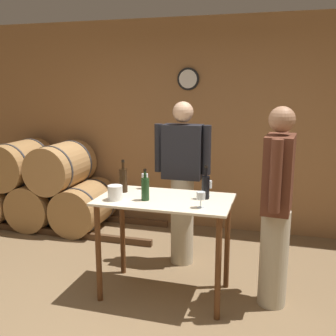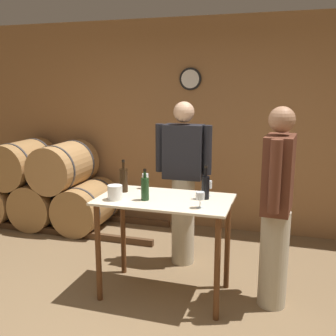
{
  "view_description": "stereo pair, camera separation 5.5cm",
  "coord_description": "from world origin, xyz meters",
  "px_view_note": "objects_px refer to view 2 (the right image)",
  "views": [
    {
      "loc": [
        0.94,
        -2.49,
        1.87
      ],
      "look_at": [
        0.01,
        0.76,
        1.15
      ],
      "focal_mm": 42.0,
      "sensor_mm": 36.0,
      "label": 1
    },
    {
      "loc": [
        1.0,
        -2.47,
        1.87
      ],
      "look_at": [
        0.01,
        0.76,
        1.15
      ],
      "focal_mm": 42.0,
      "sensor_mm": 36.0,
      "label": 2
    }
  ],
  "objects_px": {
    "wine_glass_near_left": "(145,177)",
    "wine_glass_near_center": "(209,185)",
    "wine_bottle_far_left": "(124,179)",
    "ice_bucket": "(115,193)",
    "wine_glass_near_right": "(200,196)",
    "person_visitor_with_scarf": "(277,205)",
    "wine_bottle_center": "(205,187)",
    "wine_bottle_left": "(145,188)",
    "person_host": "(183,180)"
  },
  "relations": [
    {
      "from": "wine_bottle_far_left",
      "to": "wine_glass_near_right",
      "type": "bearing_deg",
      "value": -19.34
    },
    {
      "from": "wine_glass_near_center",
      "to": "person_host",
      "type": "xyz_separation_m",
      "value": [
        -0.37,
        0.5,
        -0.1
      ]
    },
    {
      "from": "wine_bottle_far_left",
      "to": "wine_bottle_left",
      "type": "height_order",
      "value": "wine_bottle_far_left"
    },
    {
      "from": "wine_glass_near_center",
      "to": "ice_bucket",
      "type": "bearing_deg",
      "value": -155.02
    },
    {
      "from": "person_visitor_with_scarf",
      "to": "wine_glass_near_left",
      "type": "bearing_deg",
      "value": 172.04
    },
    {
      "from": "wine_bottle_center",
      "to": "person_visitor_with_scarf",
      "type": "bearing_deg",
      "value": 0.45
    },
    {
      "from": "wine_glass_near_center",
      "to": "wine_glass_near_right",
      "type": "distance_m",
      "value": 0.36
    },
    {
      "from": "wine_bottle_left",
      "to": "person_host",
      "type": "xyz_separation_m",
      "value": [
        0.13,
        0.78,
        -0.1
      ]
    },
    {
      "from": "ice_bucket",
      "to": "person_visitor_with_scarf",
      "type": "distance_m",
      "value": 1.36
    },
    {
      "from": "wine_bottle_center",
      "to": "person_host",
      "type": "relative_size",
      "value": 0.17
    },
    {
      "from": "wine_bottle_left",
      "to": "wine_glass_near_center",
      "type": "xyz_separation_m",
      "value": [
        0.49,
        0.28,
        -0.01
      ]
    },
    {
      "from": "wine_glass_near_right",
      "to": "wine_bottle_center",
      "type": "bearing_deg",
      "value": 92.39
    },
    {
      "from": "person_visitor_with_scarf",
      "to": "wine_glass_near_right",
      "type": "bearing_deg",
      "value": -155.56
    },
    {
      "from": "wine_bottle_far_left",
      "to": "ice_bucket",
      "type": "relative_size",
      "value": 2.36
    },
    {
      "from": "wine_bottle_left",
      "to": "wine_glass_near_right",
      "type": "relative_size",
      "value": 2.07
    },
    {
      "from": "wine_glass_near_left",
      "to": "wine_glass_near_center",
      "type": "xyz_separation_m",
      "value": [
        0.62,
        -0.08,
        -0.01
      ]
    },
    {
      "from": "person_host",
      "to": "wine_bottle_far_left",
      "type": "bearing_deg",
      "value": -124.87
    },
    {
      "from": "wine_bottle_left",
      "to": "wine_bottle_center",
      "type": "distance_m",
      "value": 0.52
    },
    {
      "from": "wine_glass_near_left",
      "to": "person_host",
      "type": "height_order",
      "value": "person_host"
    },
    {
      "from": "ice_bucket",
      "to": "person_host",
      "type": "height_order",
      "value": "person_host"
    },
    {
      "from": "wine_bottle_left",
      "to": "wine_glass_near_left",
      "type": "bearing_deg",
      "value": 109.79
    },
    {
      "from": "wine_bottle_center",
      "to": "person_visitor_with_scarf",
      "type": "height_order",
      "value": "person_visitor_with_scarf"
    },
    {
      "from": "wine_bottle_far_left",
      "to": "person_visitor_with_scarf",
      "type": "bearing_deg",
      "value": -0.22
    },
    {
      "from": "wine_bottle_center",
      "to": "ice_bucket",
      "type": "height_order",
      "value": "wine_bottle_center"
    },
    {
      "from": "ice_bucket",
      "to": "wine_glass_near_right",
      "type": "bearing_deg",
      "value": -0.98
    },
    {
      "from": "wine_bottle_center",
      "to": "ice_bucket",
      "type": "relative_size",
      "value": 2.32
    },
    {
      "from": "wine_bottle_far_left",
      "to": "wine_glass_near_right",
      "type": "relative_size",
      "value": 2.28
    },
    {
      "from": "person_visitor_with_scarf",
      "to": "wine_glass_near_center",
      "type": "bearing_deg",
      "value": 171.13
    },
    {
      "from": "wine_glass_near_left",
      "to": "wine_glass_near_center",
      "type": "height_order",
      "value": "wine_glass_near_left"
    },
    {
      "from": "wine_glass_near_right",
      "to": "person_visitor_with_scarf",
      "type": "distance_m",
      "value": 0.65
    },
    {
      "from": "wine_bottle_center",
      "to": "wine_glass_near_right",
      "type": "distance_m",
      "value": 0.26
    },
    {
      "from": "wine_glass_near_left",
      "to": "wine_glass_near_center",
      "type": "bearing_deg",
      "value": -7.09
    },
    {
      "from": "wine_bottle_left",
      "to": "person_visitor_with_scarf",
      "type": "relative_size",
      "value": 0.16
    },
    {
      "from": "wine_glass_near_right",
      "to": "wine_bottle_far_left",
      "type": "bearing_deg",
      "value": 160.66
    },
    {
      "from": "person_host",
      "to": "wine_bottle_left",
      "type": "bearing_deg",
      "value": -99.38
    },
    {
      "from": "wine_glass_near_right",
      "to": "ice_bucket",
      "type": "xyz_separation_m",
      "value": [
        -0.75,
        0.01,
        -0.03
      ]
    },
    {
      "from": "wine_glass_near_right",
      "to": "ice_bucket",
      "type": "distance_m",
      "value": 0.75
    },
    {
      "from": "wine_glass_near_center",
      "to": "wine_glass_near_right",
      "type": "height_order",
      "value": "wine_glass_near_center"
    },
    {
      "from": "wine_bottle_far_left",
      "to": "wine_glass_near_center",
      "type": "relative_size",
      "value": 2.17
    },
    {
      "from": "wine_glass_near_left",
      "to": "person_host",
      "type": "xyz_separation_m",
      "value": [
        0.26,
        0.42,
        -0.11
      ]
    },
    {
      "from": "wine_glass_near_center",
      "to": "wine_glass_near_right",
      "type": "bearing_deg",
      "value": -89.62
    },
    {
      "from": "wine_glass_near_left",
      "to": "wine_bottle_far_left",
      "type": "bearing_deg",
      "value": -132.45
    },
    {
      "from": "wine_bottle_center",
      "to": "wine_glass_near_left",
      "type": "height_order",
      "value": "wine_bottle_center"
    },
    {
      "from": "wine_bottle_far_left",
      "to": "wine_glass_near_center",
      "type": "distance_m",
      "value": 0.78
    },
    {
      "from": "wine_bottle_far_left",
      "to": "ice_bucket",
      "type": "distance_m",
      "value": 0.27
    },
    {
      "from": "wine_bottle_far_left",
      "to": "person_visitor_with_scarf",
      "type": "relative_size",
      "value": 0.18
    },
    {
      "from": "wine_glass_near_left",
      "to": "person_visitor_with_scarf",
      "type": "xyz_separation_m",
      "value": [
        1.22,
        -0.17,
        -0.11
      ]
    },
    {
      "from": "wine_bottle_center",
      "to": "person_host",
      "type": "bearing_deg",
      "value": 120.88
    },
    {
      "from": "wine_bottle_far_left",
      "to": "wine_bottle_center",
      "type": "distance_m",
      "value": 0.77
    },
    {
      "from": "wine_glass_near_right",
      "to": "wine_glass_near_left",
      "type": "bearing_deg",
      "value": 145.07
    }
  ]
}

